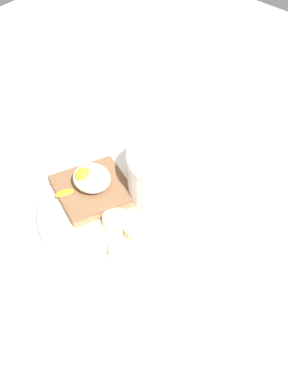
# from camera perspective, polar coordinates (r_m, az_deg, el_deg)

# --- Properties ---
(ground_plane) EXTENTS (1.20, 1.20, 0.02)m
(ground_plane) POSITION_cam_1_polar(r_m,az_deg,el_deg) (0.71, 0.00, -2.29)
(ground_plane) COLOR beige
(ground_plane) RESTS_ON ground
(plate) EXTENTS (0.28, 0.28, 0.02)m
(plate) POSITION_cam_1_polar(r_m,az_deg,el_deg) (0.69, 0.00, -1.28)
(plate) COLOR white
(plate) RESTS_ON ground_plane
(oatmeal_bowl) EXTENTS (0.13, 0.13, 0.07)m
(oatmeal_bowl) POSITION_cam_1_polar(r_m,az_deg,el_deg) (0.68, 3.53, 2.11)
(oatmeal_bowl) COLOR white
(oatmeal_bowl) RESTS_ON plate
(toast_slice) EXTENTS (0.12, 0.12, 0.01)m
(toast_slice) POSITION_cam_1_polar(r_m,az_deg,el_deg) (0.70, -5.47, 0.22)
(toast_slice) COLOR brown
(toast_slice) RESTS_ON plate
(poached_egg) EXTENTS (0.05, 0.07, 0.03)m
(poached_egg) POSITION_cam_1_polar(r_m,az_deg,el_deg) (0.68, -5.74, 1.49)
(poached_egg) COLOR white
(poached_egg) RESTS_ON toast_slice
(banana_slice_front) EXTENTS (0.04, 0.03, 0.01)m
(banana_slice_front) POSITION_cam_1_polar(r_m,az_deg,el_deg) (0.63, -2.43, -6.35)
(banana_slice_front) COLOR beige
(banana_slice_front) RESTS_ON plate
(banana_slice_left) EXTENTS (0.04, 0.04, 0.02)m
(banana_slice_left) POSITION_cam_1_polar(r_m,az_deg,el_deg) (0.65, -0.59, -4.03)
(banana_slice_left) COLOR beige
(banana_slice_left) RESTS_ON plate
(banana_slice_back) EXTENTS (0.05, 0.05, 0.02)m
(banana_slice_back) POSITION_cam_1_polar(r_m,az_deg,el_deg) (0.66, -2.87, -3.12)
(banana_slice_back) COLOR beige
(banana_slice_back) RESTS_ON plate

